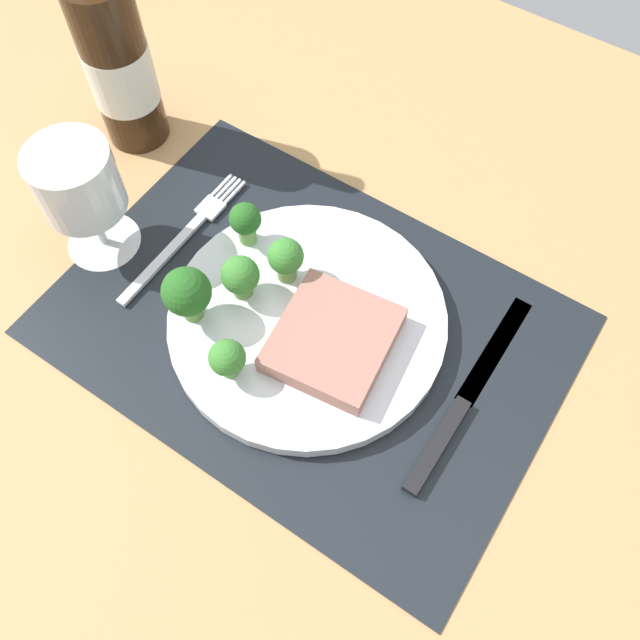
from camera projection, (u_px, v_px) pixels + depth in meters
ground_plane at (308, 332)px, 66.89cm from camera, size 140.00×110.00×3.00cm
placemat at (308, 325)px, 65.45cm from camera, size 47.94×34.04×0.30cm
plate at (308, 320)px, 64.62cm from camera, size 26.72×26.72×1.60cm
steak at (333, 340)px, 61.47cm from camera, size 11.51×12.20×2.14cm
broccoli_front_edge at (240, 276)px, 62.74cm from camera, size 3.69×3.69×4.88cm
broccoli_near_steak at (227, 359)px, 58.71cm from camera, size 3.34×3.34×4.56cm
broccoli_near_fork at (246, 221)px, 65.61cm from camera, size 3.20×3.20×5.01cm
broccoli_center at (286, 258)px, 63.41cm from camera, size 3.48×3.48×5.18cm
broccoli_back_left at (187, 293)px, 60.58cm from camera, size 4.58×4.58×6.42cm
fork at (184, 236)px, 70.13cm from camera, size 2.40×19.20×0.50cm
knife at (461, 406)px, 60.83cm from camera, size 1.80×23.00×0.80cm
wine_bottle at (118, 64)px, 69.50cm from camera, size 7.01×7.01×26.58cm
wine_glass at (79, 187)px, 62.70cm from camera, size 8.00×8.00×13.05cm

